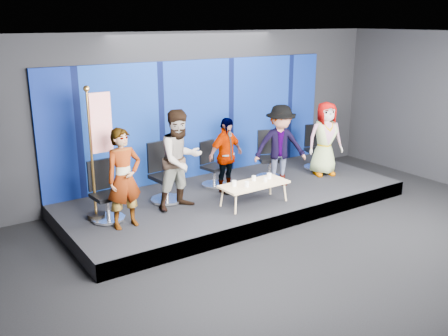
{
  "coord_description": "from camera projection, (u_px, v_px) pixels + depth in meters",
  "views": [
    {
      "loc": [
        -5.58,
        -5.49,
        3.74
      ],
      "look_at": [
        -0.32,
        2.4,
        0.9
      ],
      "focal_mm": 40.0,
      "sensor_mm": 36.0,
      "label": 1
    }
  ],
  "objects": [
    {
      "name": "coffee_table",
      "position": [
        254.0,
        185.0,
        9.58
      ],
      "size": [
        1.36,
        0.59,
        0.42
      ],
      "rotation": [
        0.0,
        0.0,
        0.01
      ],
      "color": "tan",
      "rests_on": "riser"
    },
    {
      "name": "chair_b",
      "position": [
        165.0,
        182.0,
        9.74
      ],
      "size": [
        0.72,
        0.72,
        1.16
      ],
      "rotation": [
        0.0,
        0.0,
        0.1
      ],
      "color": "silver",
      "rests_on": "riser"
    },
    {
      "name": "flag_stand",
      "position": [
        98.0,
        150.0,
        8.65
      ],
      "size": [
        0.55,
        0.32,
        2.39
      ],
      "rotation": [
        0.0,
        0.0,
        0.02
      ],
      "color": "black",
      "rests_on": "riser"
    },
    {
      "name": "mug_d",
      "position": [
        265.0,
        180.0,
        9.64
      ],
      "size": [
        0.08,
        0.08,
        0.09
      ],
      "primitive_type": "cylinder",
      "color": "white",
      "rests_on": "coffee_table"
    },
    {
      "name": "panelist_a",
      "position": [
        124.0,
        179.0,
        8.39
      ],
      "size": [
        0.66,
        0.46,
        1.73
      ],
      "primitive_type": "imported",
      "rotation": [
        0.0,
        0.0,
        0.08
      ],
      "color": "black",
      "rests_on": "riser"
    },
    {
      "name": "riser",
      "position": [
        234.0,
        199.0,
        10.36
      ],
      "size": [
        7.0,
        3.0,
        0.3
      ],
      "primitive_type": "cube",
      "color": "black",
      "rests_on": "ground"
    },
    {
      "name": "panelist_c",
      "position": [
        226.0,
        155.0,
        10.14
      ],
      "size": [
        0.97,
        0.56,
        1.56
      ],
      "primitive_type": "imported",
      "rotation": [
        0.0,
        0.0,
        0.21
      ],
      "color": "black",
      "rests_on": "riser"
    },
    {
      "name": "chair_c",
      "position": [
        212.0,
        171.0,
        10.66
      ],
      "size": [
        0.64,
        0.64,
        0.96
      ],
      "rotation": [
        0.0,
        0.0,
        0.21
      ],
      "color": "silver",
      "rests_on": "riser"
    },
    {
      "name": "panelist_e",
      "position": [
        325.0,
        139.0,
        11.29
      ],
      "size": [
        0.95,
        0.77,
        1.68
      ],
      "primitive_type": "imported",
      "rotation": [
        0.0,
        0.0,
        -0.33
      ],
      "color": "black",
      "rests_on": "riser"
    },
    {
      "name": "backdrop",
      "position": [
        197.0,
        119.0,
        11.1
      ],
      "size": [
        7.0,
        0.08,
        2.6
      ],
      "primitive_type": "cube",
      "color": "#061150",
      "rests_on": "riser"
    },
    {
      "name": "ground",
      "position": [
        318.0,
        250.0,
        8.41
      ],
      "size": [
        10.0,
        10.0,
        0.0
      ],
      "primitive_type": "plane",
      "color": "black",
      "rests_on": "ground"
    },
    {
      "name": "room_walls",
      "position": [
        327.0,
        107.0,
        7.71
      ],
      "size": [
        10.02,
        8.02,
        3.51
      ],
      "color": "black",
      "rests_on": "ground"
    },
    {
      "name": "mug_e",
      "position": [
        269.0,
        176.0,
        9.84
      ],
      "size": [
        0.09,
        0.09,
        0.11
      ],
      "primitive_type": "cylinder",
      "color": "white",
      "rests_on": "coffee_table"
    },
    {
      "name": "mug_c",
      "position": [
        254.0,
        178.0,
        9.71
      ],
      "size": [
        0.08,
        0.08,
        0.1
      ],
      "primitive_type": "cylinder",
      "color": "white",
      "rests_on": "coffee_table"
    },
    {
      "name": "panelist_d",
      "position": [
        280.0,
        146.0,
        10.54
      ],
      "size": [
        1.29,
        1.04,
        1.74
      ],
      "primitive_type": "imported",
      "rotation": [
        0.0,
        0.0,
        -0.41
      ],
      "color": "black",
      "rests_on": "riser"
    },
    {
      "name": "mug_b",
      "position": [
        247.0,
        184.0,
        9.35
      ],
      "size": [
        0.08,
        0.08,
        0.1
      ],
      "primitive_type": "cylinder",
      "color": "white",
      "rests_on": "coffee_table"
    },
    {
      "name": "chair_d",
      "position": [
        269.0,
        163.0,
        11.14
      ],
      "size": [
        0.8,
        0.8,
        1.07
      ],
      "rotation": [
        0.0,
        0.0,
        -0.41
      ],
      "color": "silver",
      "rests_on": "riser"
    },
    {
      "name": "panelist_b",
      "position": [
        181.0,
        160.0,
        9.23
      ],
      "size": [
        0.98,
        0.8,
        1.88
      ],
      "primitive_type": "imported",
      "rotation": [
        0.0,
        0.0,
        0.1
      ],
      "color": "black",
      "rests_on": "riser"
    },
    {
      "name": "chair_a",
      "position": [
        106.0,
        201.0,
        8.82
      ],
      "size": [
        0.65,
        0.65,
        1.07
      ],
      "rotation": [
        0.0,
        0.0,
        0.08
      ],
      "color": "silver",
      "rests_on": "riser"
    },
    {
      "name": "mug_a",
      "position": [
        234.0,
        183.0,
        9.39
      ],
      "size": [
        0.09,
        0.09,
        0.11
      ],
      "primitive_type": "cylinder",
      "color": "white",
      "rests_on": "coffee_table"
    },
    {
      "name": "chair_e",
      "position": [
        315.0,
        154.0,
        11.9
      ],
      "size": [
        0.74,
        0.74,
        1.04
      ],
      "rotation": [
        0.0,
        0.0,
        -0.33
      ],
      "color": "silver",
      "rests_on": "riser"
    }
  ]
}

